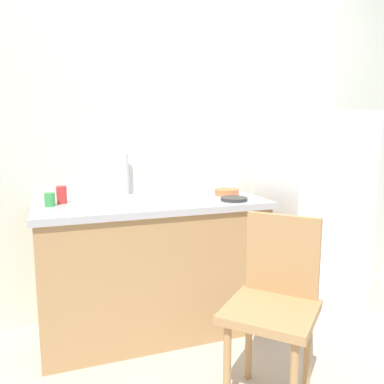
{
  "coord_description": "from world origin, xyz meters",
  "views": [
    {
      "loc": [
        -0.97,
        -1.71,
        1.3
      ],
      "look_at": [
        -0.13,
        0.6,
        0.91
      ],
      "focal_mm": 36.66,
      "sensor_mm": 36.0,
      "label": 1
    }
  ],
  "objects_px": {
    "hotplate": "(234,199)",
    "cup_green": "(50,200)",
    "terracotta_bowl": "(227,192)",
    "cup_white": "(192,193)",
    "cup_red": "(62,195)",
    "chair": "(274,301)",
    "dish_tray": "(147,200)",
    "refrigerator": "(310,210)"
  },
  "relations": [
    {
      "from": "dish_tray",
      "to": "terracotta_bowl",
      "type": "distance_m",
      "value": 0.61
    },
    {
      "from": "hotplate",
      "to": "dish_tray",
      "type": "bearing_deg",
      "value": 172.69
    },
    {
      "from": "hotplate",
      "to": "cup_red",
      "type": "bearing_deg",
      "value": 165.2
    },
    {
      "from": "refrigerator",
      "to": "hotplate",
      "type": "distance_m",
      "value": 0.74
    },
    {
      "from": "hotplate",
      "to": "cup_red",
      "type": "height_order",
      "value": "cup_red"
    },
    {
      "from": "refrigerator",
      "to": "cup_white",
      "type": "distance_m",
      "value": 0.96
    },
    {
      "from": "chair",
      "to": "dish_tray",
      "type": "relative_size",
      "value": 3.18
    },
    {
      "from": "chair",
      "to": "cup_green",
      "type": "distance_m",
      "value": 1.37
    },
    {
      "from": "refrigerator",
      "to": "cup_green",
      "type": "xyz_separation_m",
      "value": [
        -1.79,
        0.03,
        0.18
      ]
    },
    {
      "from": "dish_tray",
      "to": "hotplate",
      "type": "relative_size",
      "value": 1.65
    },
    {
      "from": "hotplate",
      "to": "cup_green",
      "type": "xyz_separation_m",
      "value": [
        -1.09,
        0.2,
        0.03
      ]
    },
    {
      "from": "terracotta_bowl",
      "to": "cup_red",
      "type": "height_order",
      "value": "cup_red"
    },
    {
      "from": "dish_tray",
      "to": "cup_white",
      "type": "relative_size",
      "value": 3.29
    },
    {
      "from": "cup_white",
      "to": "cup_green",
      "type": "relative_size",
      "value": 1.07
    },
    {
      "from": "dish_tray",
      "to": "cup_green",
      "type": "height_order",
      "value": "cup_green"
    },
    {
      "from": "cup_green",
      "to": "refrigerator",
      "type": "bearing_deg",
      "value": -1.02
    },
    {
      "from": "chair",
      "to": "hotplate",
      "type": "xyz_separation_m",
      "value": [
        0.12,
        0.68,
        0.37
      ]
    },
    {
      "from": "hotplate",
      "to": "cup_red",
      "type": "relative_size",
      "value": 1.61
    },
    {
      "from": "cup_green",
      "to": "cup_red",
      "type": "bearing_deg",
      "value": 47.11
    },
    {
      "from": "hotplate",
      "to": "cup_red",
      "type": "distance_m",
      "value": 1.06
    },
    {
      "from": "cup_red",
      "to": "refrigerator",
      "type": "bearing_deg",
      "value": -3.49
    },
    {
      "from": "chair",
      "to": "cup_red",
      "type": "relative_size",
      "value": 8.44
    },
    {
      "from": "dish_tray",
      "to": "hotplate",
      "type": "xyz_separation_m",
      "value": [
        0.54,
        -0.07,
        -0.02
      ]
    },
    {
      "from": "hotplate",
      "to": "cup_white",
      "type": "distance_m",
      "value": 0.27
    },
    {
      "from": "chair",
      "to": "cup_green",
      "type": "relative_size",
      "value": 11.18
    },
    {
      "from": "refrigerator",
      "to": "chair",
      "type": "relative_size",
      "value": 1.61
    },
    {
      "from": "terracotta_bowl",
      "to": "hotplate",
      "type": "xyz_separation_m",
      "value": [
        -0.05,
        -0.21,
        -0.01
      ]
    },
    {
      "from": "hotplate",
      "to": "cup_red",
      "type": "xyz_separation_m",
      "value": [
        -1.02,
        0.27,
        0.04
      ]
    },
    {
      "from": "refrigerator",
      "to": "dish_tray",
      "type": "relative_size",
      "value": 5.1
    },
    {
      "from": "refrigerator",
      "to": "terracotta_bowl",
      "type": "distance_m",
      "value": 0.68
    },
    {
      "from": "dish_tray",
      "to": "cup_red",
      "type": "xyz_separation_m",
      "value": [
        -0.48,
        0.2,
        0.03
      ]
    },
    {
      "from": "hotplate",
      "to": "cup_white",
      "type": "height_order",
      "value": "cup_white"
    },
    {
      "from": "terracotta_bowl",
      "to": "cup_green",
      "type": "distance_m",
      "value": 1.14
    },
    {
      "from": "terracotta_bowl",
      "to": "cup_white",
      "type": "bearing_deg",
      "value": -161.13
    },
    {
      "from": "cup_red",
      "to": "terracotta_bowl",
      "type": "bearing_deg",
      "value": -3.06
    },
    {
      "from": "chair",
      "to": "dish_tray",
      "type": "xyz_separation_m",
      "value": [
        -0.43,
        0.75,
        0.38
      ]
    },
    {
      "from": "chair",
      "to": "dish_tray",
      "type": "distance_m",
      "value": 0.95
    },
    {
      "from": "dish_tray",
      "to": "cup_green",
      "type": "bearing_deg",
      "value": 166.95
    },
    {
      "from": "terracotta_bowl",
      "to": "hotplate",
      "type": "bearing_deg",
      "value": -102.82
    },
    {
      "from": "chair",
      "to": "terracotta_bowl",
      "type": "xyz_separation_m",
      "value": [
        0.16,
        0.89,
        0.38
      ]
    },
    {
      "from": "cup_white",
      "to": "cup_red",
      "type": "height_order",
      "value": "cup_red"
    },
    {
      "from": "refrigerator",
      "to": "terracotta_bowl",
      "type": "height_order",
      "value": "refrigerator"
    }
  ]
}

